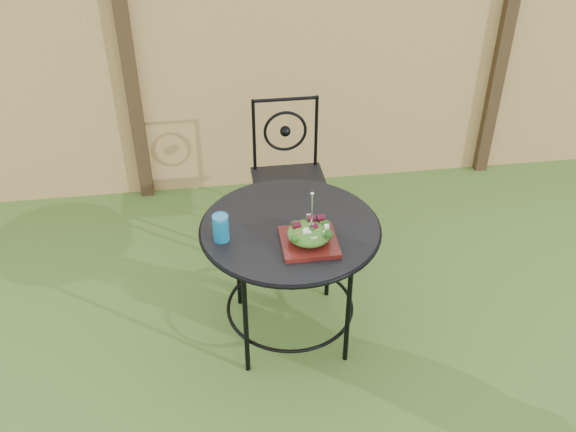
{
  "coord_description": "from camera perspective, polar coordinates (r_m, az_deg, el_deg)",
  "views": [
    {
      "loc": [
        -0.83,
        -2.0,
        2.61
      ],
      "look_at": [
        -0.45,
        0.64,
        0.75
      ],
      "focal_mm": 40.0,
      "sensor_mm": 36.0,
      "label": 1
    }
  ],
  "objects": [
    {
      "name": "patio_chair",
      "position": [
        4.08,
        0.06,
        3.86
      ],
      "size": [
        0.46,
        0.46,
        0.95
      ],
      "color": "black",
      "rests_on": "ground"
    },
    {
      "name": "salad_plate",
      "position": [
        3.1,
        1.88,
        -2.33
      ],
      "size": [
        0.27,
        0.27,
        0.02
      ],
      "primitive_type": "cube",
      "color": "#3E0810",
      "rests_on": "patio_table"
    },
    {
      "name": "patio_table",
      "position": [
        3.31,
        0.19,
        -2.82
      ],
      "size": [
        0.92,
        0.92,
        0.72
      ],
      "color": "black",
      "rests_on": "ground"
    },
    {
      "name": "fence",
      "position": [
        4.59,
        2.95,
        13.63
      ],
      "size": [
        8.0,
        0.12,
        1.9
      ],
      "color": "tan",
      "rests_on": "ground"
    },
    {
      "name": "salad",
      "position": [
        3.07,
        1.89,
        -1.56
      ],
      "size": [
        0.21,
        0.21,
        0.08
      ],
      "primitive_type": "ellipsoid",
      "color": "#235614",
      "rests_on": "salad_plate"
    },
    {
      "name": "fork",
      "position": [
        2.99,
        2.13,
        0.46
      ],
      "size": [
        0.01,
        0.01,
        0.18
      ],
      "primitive_type": "cylinder",
      "color": "silver",
      "rests_on": "salad"
    },
    {
      "name": "drinking_glass",
      "position": [
        3.11,
        -5.99,
        -1.04
      ],
      "size": [
        0.08,
        0.08,
        0.14
      ],
      "primitive_type": "cylinder",
      "color": "#0D699B",
      "rests_on": "patio_table"
    },
    {
      "name": "ground",
      "position": [
        3.39,
        9.5,
        -16.07
      ],
      "size": [
        60.0,
        60.0,
        0.0
      ],
      "primitive_type": "plane",
      "color": "#264A18",
      "rests_on": "ground"
    }
  ]
}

